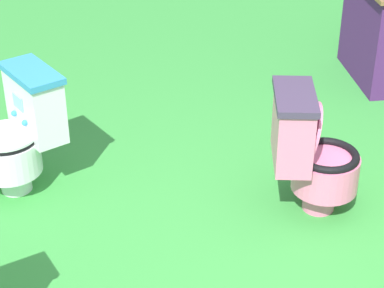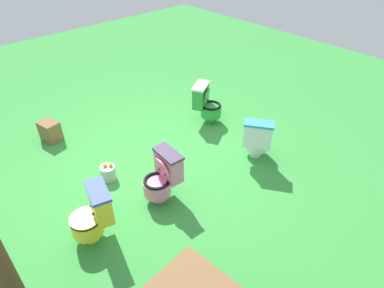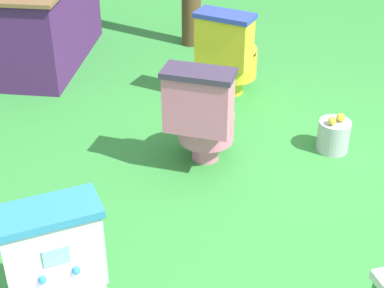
{
  "view_description": "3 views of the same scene",
  "coord_description": "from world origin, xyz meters",
  "px_view_note": "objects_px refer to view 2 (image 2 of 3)",
  "views": [
    {
      "loc": [
        -0.47,
        -2.47,
        2.36
      ],
      "look_at": [
        -0.33,
        0.93,
        0.35
      ],
      "focal_mm": 66.12,
      "sensor_mm": 36.0,
      "label": 1
    },
    {
      "loc": [
        2.3,
        3.52,
        3.33
      ],
      "look_at": [
        -0.32,
        0.69,
        0.54
      ],
      "focal_mm": 31.62,
      "sensor_mm": 36.0,
      "label": 2
    },
    {
      "loc": [
        -2.99,
        0.18,
        2.23
      ],
      "look_at": [
        -0.05,
        0.79,
        0.37
      ],
      "focal_mm": 56.39,
      "sensor_mm": 36.0,
      "label": 3
    }
  ],
  "objects_px": {
    "toilet_white": "(257,139)",
    "small_crate": "(50,131)",
    "toilet_yellow": "(93,215)",
    "lemon_bucket": "(108,172)",
    "toilet_pink": "(162,177)",
    "toilet_green": "(206,104)"
  },
  "relations": [
    {
      "from": "toilet_white",
      "to": "small_crate",
      "type": "height_order",
      "value": "toilet_white"
    },
    {
      "from": "toilet_yellow",
      "to": "lemon_bucket",
      "type": "height_order",
      "value": "toilet_yellow"
    },
    {
      "from": "toilet_white",
      "to": "small_crate",
      "type": "xyz_separation_m",
      "value": [
        2.16,
        -2.66,
        -0.2
      ]
    },
    {
      "from": "toilet_white",
      "to": "toilet_pink",
      "type": "relative_size",
      "value": 1.0
    },
    {
      "from": "toilet_yellow",
      "to": "toilet_pink",
      "type": "relative_size",
      "value": 1.0
    },
    {
      "from": "small_crate",
      "to": "toilet_pink",
      "type": "bearing_deg",
      "value": 102.77
    },
    {
      "from": "toilet_white",
      "to": "toilet_yellow",
      "type": "relative_size",
      "value": 1.0
    },
    {
      "from": "toilet_pink",
      "to": "small_crate",
      "type": "bearing_deg",
      "value": 17.16
    },
    {
      "from": "toilet_white",
      "to": "lemon_bucket",
      "type": "bearing_deg",
      "value": -154.44
    },
    {
      "from": "toilet_white",
      "to": "toilet_pink",
      "type": "bearing_deg",
      "value": -134.67
    },
    {
      "from": "toilet_green",
      "to": "small_crate",
      "type": "relative_size",
      "value": 2.08
    },
    {
      "from": "toilet_white",
      "to": "lemon_bucket",
      "type": "xyz_separation_m",
      "value": [
        1.97,
        -1.14,
        -0.25
      ]
    },
    {
      "from": "toilet_yellow",
      "to": "small_crate",
      "type": "relative_size",
      "value": 2.08
    },
    {
      "from": "small_crate",
      "to": "lemon_bucket",
      "type": "bearing_deg",
      "value": 96.94
    },
    {
      "from": "toilet_pink",
      "to": "lemon_bucket",
      "type": "bearing_deg",
      "value": 26.95
    },
    {
      "from": "small_crate",
      "to": "toilet_yellow",
      "type": "bearing_deg",
      "value": 78.55
    },
    {
      "from": "small_crate",
      "to": "toilet_green",
      "type": "bearing_deg",
      "value": 150.06
    },
    {
      "from": "toilet_green",
      "to": "small_crate",
      "type": "xyz_separation_m",
      "value": [
        2.35,
        -1.35,
        -0.2
      ]
    },
    {
      "from": "toilet_pink",
      "to": "small_crate",
      "type": "relative_size",
      "value": 2.08
    },
    {
      "from": "toilet_green",
      "to": "lemon_bucket",
      "type": "distance_m",
      "value": 2.19
    },
    {
      "from": "toilet_green",
      "to": "lemon_bucket",
      "type": "relative_size",
      "value": 2.63
    },
    {
      "from": "toilet_pink",
      "to": "small_crate",
      "type": "distance_m",
      "value": 2.44
    }
  ]
}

